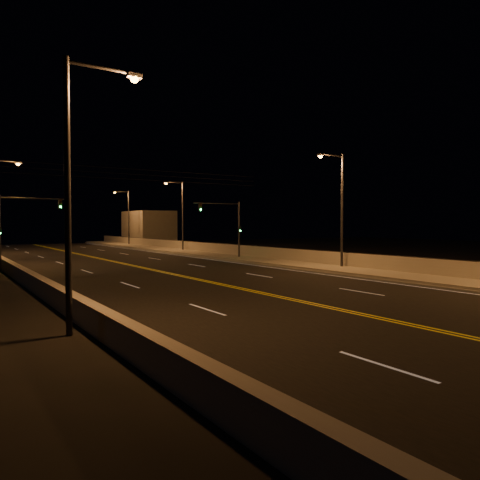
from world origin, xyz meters
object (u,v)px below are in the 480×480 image
streetlight_3 (127,214)px  streetlight_4 (77,175)px  streetlight_1 (339,203)px  traffic_signal_right (230,223)px  streetlight_2 (181,211)px  traffic_signal_left (15,222)px

streetlight_3 → streetlight_4: (-21.42, -56.13, 0.00)m
streetlight_1 → traffic_signal_right: bearing=96.9°
streetlight_1 → traffic_signal_right: size_ratio=1.55×
streetlight_2 → traffic_signal_right: size_ratio=1.55×
traffic_signal_right → traffic_signal_left: (-18.69, 0.00, 0.00)m
streetlight_3 → traffic_signal_right: streetlight_3 is taller
streetlight_1 → traffic_signal_left: bearing=147.4°
streetlight_3 → traffic_signal_left: bearing=-121.4°
traffic_signal_right → traffic_signal_left: 18.69m
streetlight_4 → traffic_signal_left: 22.97m
traffic_signal_left → streetlight_1: bearing=-32.6°
streetlight_4 → traffic_signal_right: bearing=49.1°
streetlight_2 → streetlight_4: same height
traffic_signal_right → traffic_signal_left: bearing=180.0°
traffic_signal_left → streetlight_3: bearing=58.6°
streetlight_2 → streetlight_4: 42.66m
streetlight_4 → streetlight_2: bearing=59.9°
streetlight_4 → streetlight_1: bearing=24.9°
streetlight_3 → traffic_signal_left: streetlight_3 is taller
streetlight_2 → traffic_signal_right: streetlight_2 is taller
streetlight_1 → streetlight_4: (-21.42, -9.96, 0.00)m
streetlight_1 → traffic_signal_right: 13.11m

